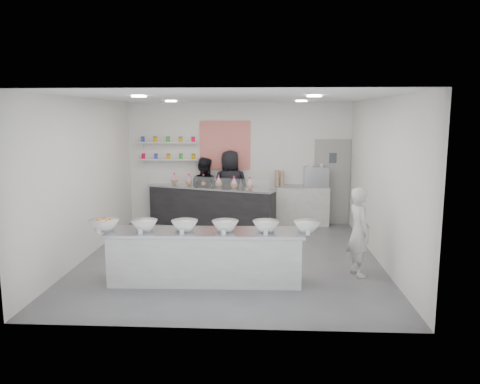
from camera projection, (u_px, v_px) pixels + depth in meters
name	position (u px, v px, depth m)	size (l,w,h in m)	color
floor	(231.00, 258.00, 8.90)	(6.00, 6.00, 0.00)	#515156
ceiling	(230.00, 97.00, 8.42)	(6.00, 6.00, 0.00)	white
back_wall	(239.00, 163.00, 11.62)	(5.50, 5.50, 0.00)	white
left_wall	(85.00, 179.00, 8.80)	(6.00, 6.00, 0.00)	white
right_wall	(381.00, 181.00, 8.52)	(6.00, 6.00, 0.00)	white
back_door	(332.00, 182.00, 11.54)	(0.88, 0.04, 2.10)	gray
pattern_panel	(225.00, 145.00, 11.54)	(1.25, 0.03, 1.20)	#DF0A00
jar_shelf_lower	(169.00, 159.00, 11.59)	(1.45, 0.22, 0.04)	silver
jar_shelf_upper	(168.00, 142.00, 11.52)	(1.45, 0.22, 0.04)	silver
preserve_jars	(168.00, 148.00, 11.53)	(1.45, 0.10, 0.56)	#FD003F
downlight_0	(139.00, 96.00, 7.51)	(0.24, 0.24, 0.02)	white
downlight_1	(314.00, 96.00, 7.36)	(0.24, 0.24, 0.02)	white
downlight_2	(171.00, 101.00, 10.07)	(0.24, 0.24, 0.02)	white
downlight_3	(301.00, 101.00, 9.93)	(0.24, 0.24, 0.02)	white
prep_counter	(205.00, 257.00, 7.54)	(3.13, 0.71, 0.85)	beige
back_bar	(211.00, 207.00, 11.32)	(3.17, 0.58, 0.98)	black
sneeze_guard	(206.00, 183.00, 10.97)	(3.13, 0.01, 0.27)	white
espresso_ledge	(302.00, 205.00, 11.48)	(1.33, 0.42, 0.99)	beige
espresso_machine	(316.00, 176.00, 11.35)	(0.58, 0.40, 0.44)	#93969E
cup_stacks	(280.00, 178.00, 11.40)	(0.26, 0.24, 0.36)	tan
prep_bowls	(205.00, 226.00, 7.45)	(3.68, 0.53, 0.17)	white
label_cards	(200.00, 237.00, 6.94)	(3.31, 0.04, 0.07)	white
cookie_bags	(211.00, 181.00, 11.22)	(2.17, 0.17, 0.29)	#FF8CD3
woman_prep	(359.00, 232.00, 7.83)	(0.55, 0.36, 1.50)	beige
staff_left	(204.00, 191.00, 11.52)	(0.81, 0.63, 1.67)	black
staff_right	(230.00, 188.00, 11.47)	(0.91, 0.59, 1.85)	black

